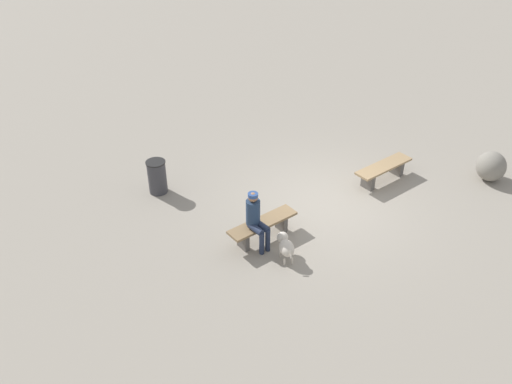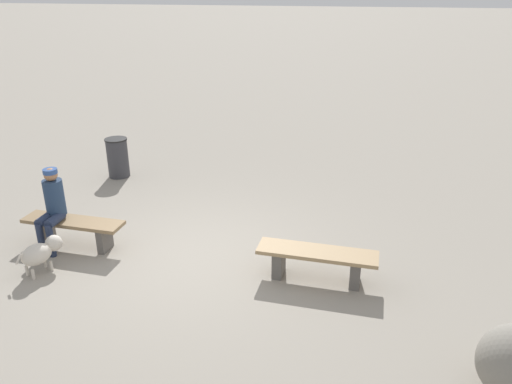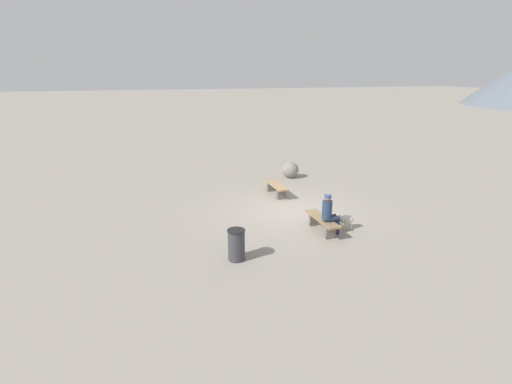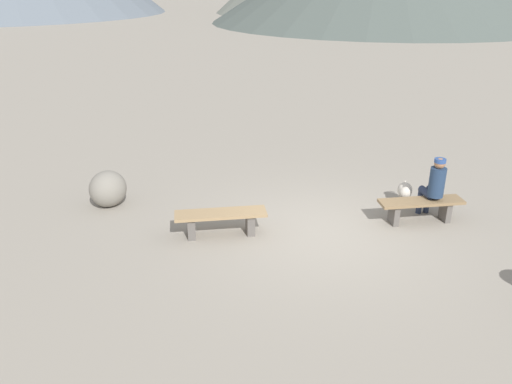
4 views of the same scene
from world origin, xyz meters
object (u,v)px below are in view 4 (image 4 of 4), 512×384
Objects in this scene: seated_person at (434,184)px; dog at (405,191)px; bench_left at (221,219)px; boulder at (108,189)px; bench_right at (421,206)px.

dog is (-0.26, 0.72, -0.44)m from seated_person.
seated_person is (4.22, 0.18, 0.44)m from bench_left.
seated_person is at bearing -12.26° from boulder.
dog is at bearing 106.15° from seated_person.
dog is 0.87× the size of boulder.
bench_right is at bearing -0.15° from bench_left.
boulder is (-6.27, 1.51, 0.05)m from bench_right.
boulder is (-2.30, 1.59, 0.06)m from bench_left.
bench_right is 1.26× the size of seated_person.
bench_left is 3.96m from bench_right.
boulder is at bearing -75.04° from dog.
bench_left is 1.30× the size of seated_person.
dog is (3.96, 0.89, 0.00)m from bench_left.
boulder is (-6.53, 1.42, -0.37)m from seated_person.
bench_right is 6.45m from boulder.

